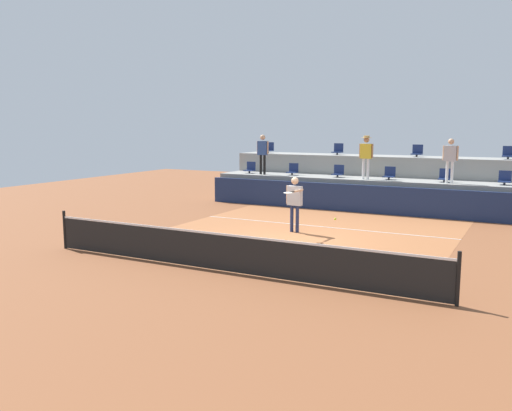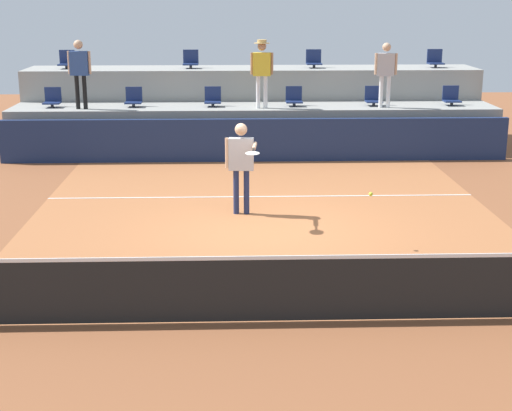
% 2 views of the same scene
% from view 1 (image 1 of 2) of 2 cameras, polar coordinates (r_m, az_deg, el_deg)
% --- Properties ---
extents(ground_plane, '(40.00, 40.00, 0.00)m').
position_cam_1_polar(ground_plane, '(16.16, 3.94, -3.69)').
color(ground_plane, brown).
extents(court_inner_paint, '(9.00, 10.00, 0.01)m').
position_cam_1_polar(court_inner_paint, '(17.06, 5.31, -3.05)').
color(court_inner_paint, '#A36038').
rests_on(court_inner_paint, ground_plane).
extents(court_service_line, '(9.00, 0.06, 0.00)m').
position_cam_1_polar(court_service_line, '(18.34, 6.99, -2.25)').
color(court_service_line, silver).
rests_on(court_service_line, ground_plane).
extents(tennis_net, '(10.48, 0.08, 1.07)m').
position_cam_1_polar(tennis_net, '(12.59, -3.47, -4.87)').
color(tennis_net, black).
rests_on(tennis_net, ground_plane).
extents(sponsor_backboard, '(13.00, 0.16, 1.10)m').
position_cam_1_polar(sponsor_backboard, '(21.62, 10.43, 0.76)').
color(sponsor_backboard, navy).
rests_on(sponsor_backboard, ground_plane).
extents(seating_tier_lower, '(13.00, 1.80, 1.25)m').
position_cam_1_polar(seating_tier_lower, '(22.84, 11.41, 1.33)').
color(seating_tier_lower, gray).
rests_on(seating_tier_lower, ground_plane).
extents(seating_tier_upper, '(13.00, 1.80, 2.10)m').
position_cam_1_polar(seating_tier_upper, '(24.52, 12.64, 2.77)').
color(seating_tier_upper, gray).
rests_on(seating_tier_upper, ground_plane).
extents(stadium_chair_lower_far_left, '(0.44, 0.40, 0.52)m').
position_cam_1_polar(stadium_chair_lower_far_left, '(24.75, -0.62, 3.99)').
color(stadium_chair_lower_far_left, '#2D2D33').
rests_on(stadium_chair_lower_far_left, seating_tier_lower).
extents(stadium_chair_lower_left, '(0.44, 0.40, 0.52)m').
position_cam_1_polar(stadium_chair_lower_left, '(23.80, 3.95, 3.79)').
color(stadium_chair_lower_left, '#2D2D33').
rests_on(stadium_chair_lower_left, seating_tier_lower).
extents(stadium_chair_lower_mid_left, '(0.44, 0.40, 0.52)m').
position_cam_1_polar(stadium_chair_lower_mid_left, '(23.03, 8.78, 3.55)').
color(stadium_chair_lower_mid_left, '#2D2D33').
rests_on(stadium_chair_lower_mid_left, seating_tier_lower).
extents(stadium_chair_lower_mid_right, '(0.44, 0.40, 0.52)m').
position_cam_1_polar(stadium_chair_lower_mid_right, '(22.41, 14.06, 3.27)').
color(stadium_chair_lower_mid_right, '#2D2D33').
rests_on(stadium_chair_lower_mid_right, seating_tier_lower).
extents(stadium_chair_lower_right, '(0.44, 0.40, 0.52)m').
position_cam_1_polar(stadium_chair_lower_right, '(22.00, 19.51, 2.94)').
color(stadium_chair_lower_right, '#2D2D33').
rests_on(stadium_chair_lower_right, seating_tier_lower).
extents(stadium_chair_lower_far_right, '(0.44, 0.40, 0.52)m').
position_cam_1_polar(stadium_chair_lower_far_right, '(21.80, 25.03, 2.58)').
color(stadium_chair_lower_far_right, '#2D2D33').
rests_on(stadium_chair_lower_far_right, seating_tier_lower).
extents(stadium_chair_upper_far_left, '(0.44, 0.40, 0.52)m').
position_cam_1_polar(stadium_chair_upper_far_left, '(26.26, 1.38, 6.10)').
color(stadium_chair_upper_far_left, '#2D2D33').
rests_on(stadium_chair_upper_far_left, seating_tier_upper).
extents(stadium_chair_upper_left, '(0.44, 0.40, 0.52)m').
position_cam_1_polar(stadium_chair_upper_left, '(24.89, 8.74, 5.88)').
color(stadium_chair_upper_left, '#2D2D33').
rests_on(stadium_chair_upper_left, seating_tier_upper).
extents(stadium_chair_upper_right, '(0.44, 0.40, 0.52)m').
position_cam_1_polar(stadium_chair_upper_right, '(23.96, 16.83, 5.52)').
color(stadium_chair_upper_right, '#2D2D33').
rests_on(stadium_chair_upper_right, seating_tier_upper).
extents(stadium_chair_upper_far_right, '(0.44, 0.40, 0.52)m').
position_cam_1_polar(stadium_chair_upper_far_right, '(23.54, 25.35, 5.02)').
color(stadium_chair_upper_far_right, '#2D2D33').
rests_on(stadium_chair_upper_far_right, seating_tier_upper).
extents(tennis_player, '(0.64, 1.26, 1.79)m').
position_cam_1_polar(tennis_player, '(17.13, 4.13, 0.75)').
color(tennis_player, navy).
rests_on(tennis_player, ground_plane).
extents(spectator_leaning_on_rail, '(0.62, 0.26, 1.78)m').
position_cam_1_polar(spectator_leaning_on_rail, '(23.96, 0.72, 5.92)').
color(spectator_leaning_on_rail, black).
rests_on(spectator_leaning_on_rail, seating_tier_lower).
extents(spectator_with_hat, '(0.60, 0.44, 1.78)m').
position_cam_1_polar(spectator_with_hat, '(22.21, 11.68, 5.58)').
color(spectator_with_hat, white).
rests_on(spectator_with_hat, seating_tier_lower).
extents(spectator_in_grey, '(0.59, 0.26, 1.69)m').
position_cam_1_polar(spectator_in_grey, '(21.54, 20.05, 4.95)').
color(spectator_in_grey, white).
rests_on(spectator_in_grey, seating_tier_lower).
extents(tennis_ball, '(0.07, 0.07, 0.07)m').
position_cam_1_polar(tennis_ball, '(14.45, 8.46, -1.43)').
color(tennis_ball, '#CCE033').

